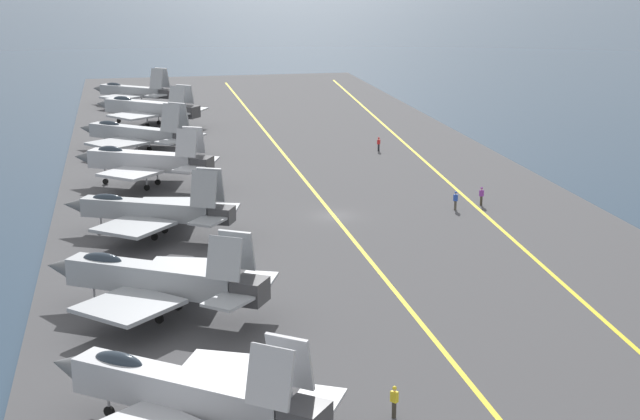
{
  "coord_description": "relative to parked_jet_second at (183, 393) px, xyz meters",
  "views": [
    {
      "loc": [
        -85.7,
        18.5,
        24.38
      ],
      "look_at": [
        -6.91,
        2.68,
        2.9
      ],
      "focal_mm": 55.0,
      "sensor_mm": 36.0,
      "label": 1
    }
  ],
  "objects": [
    {
      "name": "parked_jet_fifth",
      "position": [
        54.98,
        0.53,
        0.38
      ],
      "size": [
        12.38,
        15.39,
        6.53
      ],
      "color": "#A8AAAF",
      "rests_on": "carrier_deck"
    },
    {
      "name": "parked_jet_seventh",
      "position": [
        92.09,
        -0.82,
        0.07
      ],
      "size": [
        14.24,
        15.98,
        6.03
      ],
      "color": "#9EA3A8",
      "rests_on": "carrier_deck"
    },
    {
      "name": "crew_blue_vest",
      "position": [
        39.81,
        -28.09,
        -1.39
      ],
      "size": [
        0.44,
        0.46,
        1.82
      ],
      "color": "#4C473D",
      "rests_on": "carrier_deck"
    },
    {
      "name": "parked_jet_second",
      "position": [
        0.0,
        0.0,
        0.0
      ],
      "size": [
        14.11,
        15.38,
        6.23
      ],
      "color": "#A8AAAF",
      "rests_on": "carrier_deck"
    },
    {
      "name": "parked_jet_fourth",
      "position": [
        36.65,
        0.43,
        -0.07
      ],
      "size": [
        13.08,
        15.56,
        6.21
      ],
      "color": "gray",
      "rests_on": "carrier_deck"
    },
    {
      "name": "parked_jet_third",
      "position": [
        17.56,
        0.75,
        0.16
      ],
      "size": [
        13.69,
        16.1,
        6.31
      ],
      "color": "#93999E",
      "rests_on": "carrier_deck"
    },
    {
      "name": "parked_jet_sixth",
      "position": [
        73.34,
        0.87,
        -0.09
      ],
      "size": [
        14.32,
        15.7,
        6.46
      ],
      "color": "#93999E",
      "rests_on": "carrier_deck"
    },
    {
      "name": "deck_stripe_foul_line",
      "position": [
        40.09,
        -30.43,
        -2.39
      ],
      "size": [
        189.98,
        12.91,
        0.01
      ],
      "primitive_type": "cube",
      "rotation": [
        0.0,
        0.0,
        -0.07
      ],
      "color": "yellow",
      "rests_on": "carrier_deck"
    },
    {
      "name": "carrier_deck",
      "position": [
        40.09,
        -16.35,
        -2.6
      ],
      "size": [
        211.52,
        51.2,
        0.4
      ],
      "primitive_type": "cube",
      "color": "#424244",
      "rests_on": "ground"
    },
    {
      "name": "parked_jet_eighth",
      "position": [
        110.98,
        0.66,
        -0.14
      ],
      "size": [
        12.69,
        14.35,
        6.14
      ],
      "color": "#93999E",
      "rests_on": "carrier_deck"
    },
    {
      "name": "crew_purple_vest",
      "position": [
        40.95,
        -31.1,
        -1.38
      ],
      "size": [
        0.39,
        0.45,
        1.84
      ],
      "color": "#383328",
      "rests_on": "carrier_deck"
    },
    {
      "name": "crew_yellow_vest",
      "position": [
        -0.14,
        -10.97,
        -1.4
      ],
      "size": [
        0.46,
        0.43,
        1.82
      ],
      "color": "#383328",
      "rests_on": "carrier_deck"
    },
    {
      "name": "deck_stripe_centerline",
      "position": [
        40.09,
        -16.35,
        -2.39
      ],
      "size": [
        190.37,
        0.36,
        0.01
      ],
      "primitive_type": "cube",
      "color": "yellow",
      "rests_on": "carrier_deck"
    },
    {
      "name": "ground_plane",
      "position": [
        40.09,
        -16.35,
        -2.8
      ],
      "size": [
        2000.0,
        2000.0,
        0.0
      ],
      "primitive_type": "plane",
      "color": "#23384C"
    },
    {
      "name": "crew_red_vest",
      "position": [
        68.31,
        -28.04,
        -1.44
      ],
      "size": [
        0.46,
        0.45,
        1.74
      ],
      "color": "#232328",
      "rests_on": "carrier_deck"
    }
  ]
}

